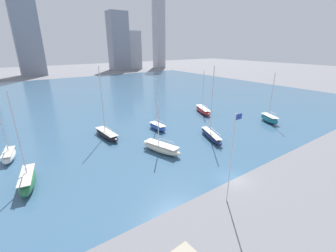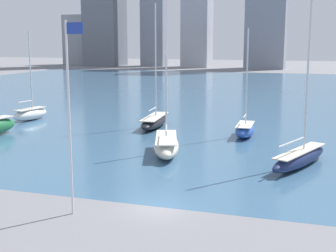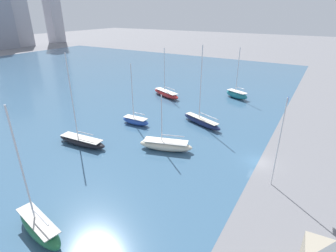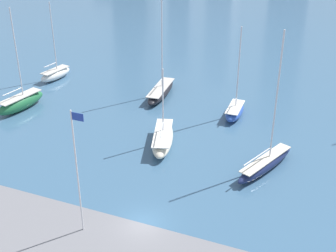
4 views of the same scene
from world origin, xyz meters
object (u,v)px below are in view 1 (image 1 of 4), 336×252
at_px(sailboat_white, 9,155).
at_px(sailboat_cream, 161,148).
at_px(sailboat_red, 203,110).
at_px(sailboat_black, 107,134).
at_px(sailboat_navy, 211,135).
at_px(sailboat_green, 27,180).
at_px(sailboat_blue, 158,126).
at_px(flag_pole, 232,157).
at_px(sailboat_teal, 269,119).

xyz_separation_m(sailboat_white, sailboat_cream, (24.79, -13.52, -0.03)).
relative_size(sailboat_red, sailboat_black, 0.82).
relative_size(sailboat_navy, sailboat_green, 1.11).
distance_m(sailboat_navy, sailboat_cream, 12.94).
distance_m(sailboat_red, sailboat_blue, 20.12).
height_order(sailboat_black, sailboat_blue, sailboat_black).
distance_m(flag_pole, sailboat_cream, 18.41).
xyz_separation_m(sailboat_navy, sailboat_cream, (-12.91, 0.86, 0.03)).
xyz_separation_m(sailboat_green, sailboat_blue, (28.87, 9.30, -0.26)).
bearing_deg(flag_pole, sailboat_blue, 76.32).
relative_size(flag_pole, sailboat_black, 0.78).
distance_m(sailboat_teal, sailboat_blue, 31.00).
relative_size(flag_pole, sailboat_red, 0.96).
bearing_deg(flag_pole, sailboat_cream, 87.52).
bearing_deg(sailboat_black, sailboat_white, 175.70).
relative_size(flag_pole, sailboat_teal, 0.93).
distance_m(sailboat_red, sailboat_navy, 20.85).
bearing_deg(sailboat_blue, sailboat_black, 165.91).
bearing_deg(sailboat_green, sailboat_blue, 28.33).
xyz_separation_m(flag_pole, sailboat_teal, (35.23, 15.85, -5.64)).
relative_size(sailboat_teal, sailboat_white, 1.06).
bearing_deg(sailboat_blue, sailboat_green, -164.25).
relative_size(flag_pole, sailboat_navy, 0.77).
height_order(flag_pole, sailboat_white, sailboat_white).
distance_m(sailboat_white, sailboat_navy, 40.35).
bearing_deg(sailboat_cream, sailboat_black, 96.13).
bearing_deg(sailboat_green, flag_pole, -30.86).
xyz_separation_m(sailboat_white, sailboat_navy, (37.70, -14.38, -0.06)).
distance_m(flag_pole, sailboat_black, 32.16).
xyz_separation_m(sailboat_teal, sailboat_white, (-59.26, 15.14, -0.10)).
bearing_deg(sailboat_teal, sailboat_blue, 179.84).
height_order(sailboat_black, sailboat_cream, sailboat_black).
height_order(flag_pole, sailboat_blue, sailboat_blue).
bearing_deg(sailboat_cream, sailboat_blue, 43.21).
bearing_deg(sailboat_navy, sailboat_red, 73.04).
distance_m(sailboat_red, sailboat_white, 50.66).
bearing_deg(sailboat_white, sailboat_cream, -18.45).
bearing_deg(sailboat_white, sailboat_teal, -4.17).
bearing_deg(sailboat_white, flag_pole, -42.05).
xyz_separation_m(sailboat_white, sailboat_blue, (30.98, -2.40, -0.08)).
bearing_deg(sailboat_red, sailboat_navy, -105.94).
bearing_deg(sailboat_navy, sailboat_white, -179.53).
xyz_separation_m(flag_pole, sailboat_white, (-24.03, 30.98, -5.74)).
xyz_separation_m(flag_pole, sailboat_cream, (0.76, 17.46, -5.77)).
relative_size(sailboat_blue, sailboat_cream, 1.29).
height_order(sailboat_red, sailboat_teal, sailboat_teal).
bearing_deg(flag_pole, sailboat_white, 127.79).
relative_size(sailboat_green, sailboat_blue, 1.15).
height_order(flag_pole, sailboat_navy, sailboat_navy).
distance_m(sailboat_black, sailboat_cream, 14.99).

